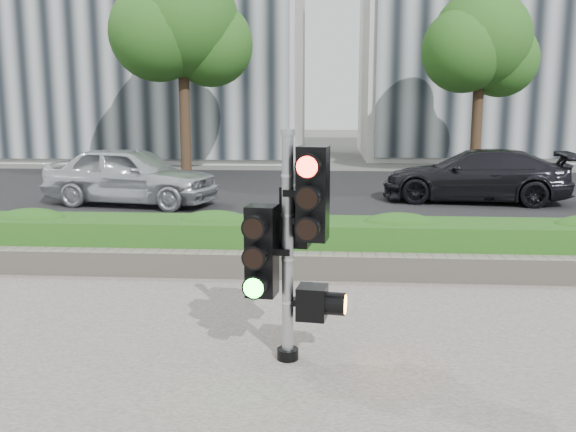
{
  "coord_description": "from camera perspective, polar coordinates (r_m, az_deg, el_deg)",
  "views": [
    {
      "loc": [
        0.51,
        -6.2,
        2.33
      ],
      "look_at": [
        0.02,
        0.6,
        1.12
      ],
      "focal_mm": 38.0,
      "sensor_mm": 36.0,
      "label": 1
    }
  ],
  "objects": [
    {
      "name": "ground",
      "position": [
        6.64,
        -0.58,
        -10.48
      ],
      "size": [
        120.0,
        120.0,
        0.0
      ],
      "primitive_type": "plane",
      "color": "#51514C",
      "rests_on": "ground"
    },
    {
      "name": "car_silver",
      "position": [
        15.16,
        -14.47,
        3.7
      ],
      "size": [
        4.42,
        2.43,
        1.42
      ],
      "primitive_type": "imported",
      "rotation": [
        0.0,
        0.0,
        1.38
      ],
      "color": "silver",
      "rests_on": "road"
    },
    {
      "name": "road",
      "position": [
        16.37,
        2.28,
        1.92
      ],
      "size": [
        60.0,
        13.0,
        0.02
      ],
      "primitive_type": "cube",
      "color": "black",
      "rests_on": "ground"
    },
    {
      "name": "hedge",
      "position": [
        8.98,
        0.74,
        -2.54
      ],
      "size": [
        12.0,
        1.0,
        0.68
      ],
      "primitive_type": "cube",
      "color": "#418A2A",
      "rests_on": "sidewalk"
    },
    {
      "name": "stone_wall",
      "position": [
        8.39,
        0.48,
        -4.64
      ],
      "size": [
        12.0,
        0.32,
        0.34
      ],
      "primitive_type": "cube",
      "color": "gray",
      "rests_on": "sidewalk"
    },
    {
      "name": "tree_left",
      "position": [
        21.53,
        -9.87,
        17.18
      ],
      "size": [
        4.61,
        4.03,
        7.34
      ],
      "color": "black",
      "rests_on": "ground"
    },
    {
      "name": "curb",
      "position": [
        9.63,
        0.95,
        -3.56
      ],
      "size": [
        60.0,
        0.25,
        0.12
      ],
      "primitive_type": "cube",
      "color": "gray",
      "rests_on": "ground"
    },
    {
      "name": "traffic_signal",
      "position": [
        5.49,
        0.33,
        -1.81
      ],
      "size": [
        0.76,
        0.58,
        2.12
      ],
      "rotation": [
        0.0,
        0.0,
        -0.14
      ],
      "color": "black",
      "rests_on": "sidewalk"
    },
    {
      "name": "car_dark",
      "position": [
        15.87,
        17.07,
        3.65
      ],
      "size": [
        4.73,
        2.45,
        1.31
      ],
      "primitive_type": "imported",
      "rotation": [
        0.0,
        0.0,
        -1.71
      ],
      "color": "black",
      "rests_on": "road"
    },
    {
      "name": "tree_right",
      "position": [
        22.41,
        17.54,
        15.14
      ],
      "size": [
        4.1,
        3.58,
        6.53
      ],
      "color": "black",
      "rests_on": "ground"
    },
    {
      "name": "building_right",
      "position": [
        33.12,
        23.47,
        15.64
      ],
      "size": [
        18.0,
        10.0,
        12.0
      ],
      "primitive_type": "cube",
      "color": "#B7B7B2",
      "rests_on": "ground"
    }
  ]
}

